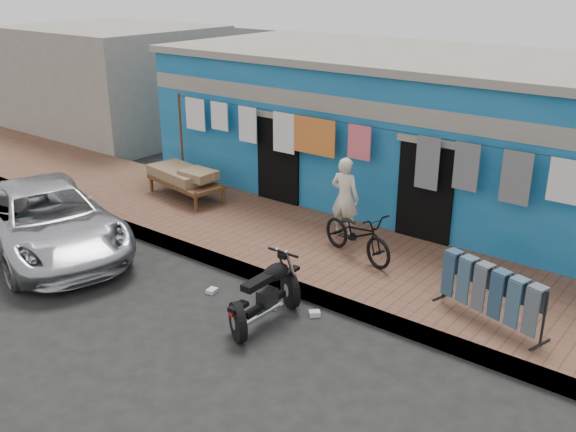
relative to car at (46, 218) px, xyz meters
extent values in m
plane|color=black|center=(4.31, -0.10, -0.66)|extent=(80.00, 80.00, 0.00)
cube|color=brown|center=(4.31, 2.90, -0.54)|extent=(28.00, 3.00, 0.25)
cube|color=gray|center=(4.31, 1.45, -0.54)|extent=(28.00, 0.10, 0.25)
cube|color=#145F9A|center=(4.31, 6.90, 0.94)|extent=(12.00, 5.00, 3.20)
cube|color=#9E9384|center=(4.31, 4.46, 1.89)|extent=(12.00, 0.14, 0.35)
cube|color=#9E9384|center=(4.31, 6.90, 2.62)|extent=(12.20, 5.20, 0.16)
cube|color=black|center=(2.11, 4.38, 0.39)|extent=(1.10, 0.10, 2.10)
cube|color=black|center=(5.61, 4.38, 0.39)|extent=(1.10, 0.10, 2.10)
cube|color=#9E9384|center=(-6.69, 6.90, 1.04)|extent=(6.00, 5.00, 3.40)
cylinder|color=brown|center=(-0.69, 4.15, 0.64)|extent=(0.06, 0.06, 2.10)
cylinder|color=black|center=(4.31, 4.15, 1.64)|extent=(10.00, 0.01, 0.01)
cube|color=silver|center=(-0.16, 4.15, 1.27)|extent=(0.60, 0.02, 0.74)
cube|color=silver|center=(0.61, 4.15, 1.32)|extent=(0.50, 0.02, 0.63)
cube|color=silver|center=(1.44, 4.15, 1.25)|extent=(0.50, 0.02, 0.78)
cube|color=silver|center=(2.44, 4.15, 1.22)|extent=(0.55, 0.02, 0.85)
cube|color=#CC4C26|center=(3.22, 4.15, 1.26)|extent=(1.00, 0.02, 0.75)
cube|color=#DD5A67|center=(4.28, 4.15, 1.30)|extent=(0.50, 0.02, 0.67)
cube|color=slate|center=(5.71, 4.15, 1.15)|extent=(0.45, 0.02, 0.97)
cube|color=slate|center=(6.44, 4.15, 1.22)|extent=(0.45, 0.02, 0.84)
cube|color=slate|center=(7.30, 4.15, 1.19)|extent=(0.50, 0.02, 0.90)
cube|color=silver|center=(8.06, 4.15, 1.28)|extent=(0.50, 0.02, 0.72)
imported|color=#B3B3B8|center=(0.00, 0.00, 0.00)|extent=(5.10, 3.36, 1.32)
imported|color=beige|center=(4.37, 3.56, 0.37)|extent=(0.59, 0.41, 1.57)
imported|color=black|center=(5.09, 2.90, 0.13)|extent=(1.77, 1.04, 1.08)
cube|color=silver|center=(4.79, 0.87, -0.62)|extent=(0.22, 0.22, 0.08)
cube|color=silver|center=(5.47, 1.10, -0.62)|extent=(0.21, 0.21, 0.08)
cube|color=silver|center=(3.66, 0.67, -0.63)|extent=(0.17, 0.19, 0.07)
camera|label=1|loc=(10.53, -6.05, 4.37)|focal=40.00mm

